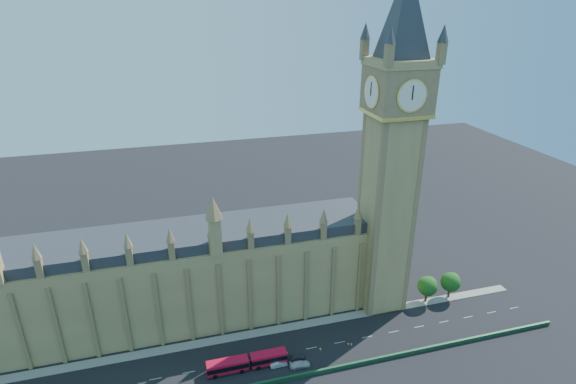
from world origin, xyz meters
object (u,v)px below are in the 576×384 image
object	(u,v)px
car_silver	(279,364)
car_white	(300,364)
car_grey	(297,357)
red_bus	(247,362)

from	to	relation	value
car_silver	car_white	xyz separation A→B (m)	(5.13, -1.62, 0.04)
car_silver	car_grey	bearing A→B (deg)	-81.34
red_bus	car_silver	size ratio (longest dim) A/B	4.64
red_bus	car_grey	world-z (taller)	red_bus
car_grey	car_silver	size ratio (longest dim) A/B	0.88
car_grey	red_bus	bearing A→B (deg)	86.77
car_silver	car_white	size ratio (longest dim) A/B	0.84
car_white	car_grey	bearing A→B (deg)	0.38
red_bus	car_silver	distance (m)	7.95
car_grey	car_silver	xyz separation A→B (m)	(-5.26, -1.06, 0.07)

